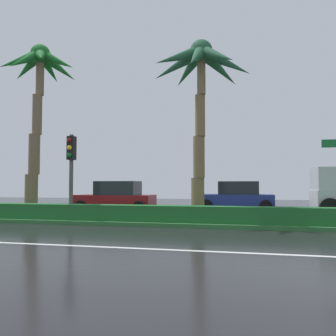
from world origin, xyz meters
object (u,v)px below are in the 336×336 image
(palm_tree_mid_left, at_px, (200,77))
(car_in_traffic_second, at_px, (237,196))
(palm_tree_far_left, at_px, (39,83))
(car_in_traffic_leading, at_px, (116,197))
(traffic_signal_median_left, at_px, (71,161))

(palm_tree_mid_left, relative_size, car_in_traffic_second, 1.66)
(palm_tree_far_left, xyz_separation_m, palm_tree_mid_left, (7.63, -0.62, -0.42))
(car_in_traffic_second, bearing_deg, palm_tree_mid_left, 80.57)
(car_in_traffic_leading, height_order, car_in_traffic_second, same)
(palm_tree_far_left, bearing_deg, car_in_traffic_leading, 60.74)
(car_in_traffic_leading, relative_size, car_in_traffic_second, 1.00)
(car_in_traffic_second, bearing_deg, traffic_signal_median_left, 51.65)
(palm_tree_mid_left, bearing_deg, car_in_traffic_second, 80.57)
(traffic_signal_median_left, bearing_deg, car_in_traffic_second, 51.65)
(palm_tree_far_left, bearing_deg, traffic_signal_median_left, -29.24)
(palm_tree_far_left, height_order, car_in_traffic_second, palm_tree_far_left)
(car_in_traffic_second, bearing_deg, car_in_traffic_leading, 21.88)
(palm_tree_far_left, relative_size, car_in_traffic_second, 1.85)
(traffic_signal_median_left, height_order, car_in_traffic_second, traffic_signal_median_left)
(palm_tree_far_left, bearing_deg, car_in_traffic_second, 37.22)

